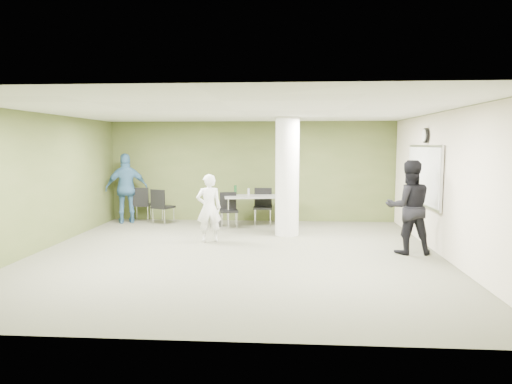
# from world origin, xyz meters

# --- Properties ---
(floor) EXTENTS (8.00, 8.00, 0.00)m
(floor) POSITION_xyz_m (0.00, 0.00, 0.00)
(floor) COLOR #525241
(floor) RESTS_ON ground
(ceiling) EXTENTS (8.00, 8.00, 0.00)m
(ceiling) POSITION_xyz_m (0.00, 0.00, 2.80)
(ceiling) COLOR white
(ceiling) RESTS_ON wall_back
(wall_back) EXTENTS (8.00, 2.80, 0.02)m
(wall_back) POSITION_xyz_m (0.00, 4.00, 1.40)
(wall_back) COLOR #485628
(wall_back) RESTS_ON floor
(wall_left) EXTENTS (0.02, 8.00, 2.80)m
(wall_left) POSITION_xyz_m (-4.00, 0.00, 1.40)
(wall_left) COLOR #485628
(wall_left) RESTS_ON floor
(wall_right_cream) EXTENTS (0.02, 8.00, 2.80)m
(wall_right_cream) POSITION_xyz_m (4.00, 0.00, 1.40)
(wall_right_cream) COLOR beige
(wall_right_cream) RESTS_ON floor
(column) EXTENTS (0.56, 0.56, 2.80)m
(column) POSITION_xyz_m (1.00, 2.00, 1.40)
(column) COLOR silver
(column) RESTS_ON floor
(whiteboard) EXTENTS (0.05, 2.30, 1.30)m
(whiteboard) POSITION_xyz_m (3.92, 1.20, 1.50)
(whiteboard) COLOR silver
(whiteboard) RESTS_ON wall_right_cream
(wall_clock) EXTENTS (0.06, 0.32, 0.32)m
(wall_clock) POSITION_xyz_m (3.92, 1.20, 2.35)
(wall_clock) COLOR black
(wall_clock) RESTS_ON wall_right_cream
(folding_table) EXTENTS (1.82, 1.03, 1.06)m
(folding_table) POSITION_xyz_m (0.19, 3.15, 0.76)
(folding_table) COLOR gray
(folding_table) RESTS_ON floor
(wastebasket) EXTENTS (0.27, 0.27, 0.31)m
(wastebasket) POSITION_xyz_m (-0.88, 2.97, 0.15)
(wastebasket) COLOR #4C4C4C
(wastebasket) RESTS_ON floor
(chair_back_left) EXTENTS (0.53, 0.53, 0.97)m
(chair_back_left) POSITION_xyz_m (-3.06, 3.56, 0.57)
(chair_back_left) COLOR black
(chair_back_left) RESTS_ON floor
(chair_back_right) EXTENTS (0.63, 0.63, 0.96)m
(chair_back_right) POSITION_xyz_m (-2.38, 3.17, 0.56)
(chair_back_right) COLOR black
(chair_back_right) RESTS_ON floor
(chair_table_left) EXTENTS (0.54, 0.54, 0.91)m
(chair_table_left) POSITION_xyz_m (-0.52, 2.90, 0.53)
(chair_table_left) COLOR black
(chair_table_left) RESTS_ON floor
(chair_table_right) EXTENTS (0.50, 0.50, 0.99)m
(chair_table_right) POSITION_xyz_m (0.35, 3.34, 0.58)
(chair_table_right) COLOR black
(chair_table_right) RESTS_ON floor
(woman_white) EXTENTS (0.63, 0.50, 1.51)m
(woman_white) POSITION_xyz_m (-0.73, 1.12, 0.76)
(woman_white) COLOR white
(woman_white) RESTS_ON floor
(man_black) EXTENTS (0.93, 0.74, 1.86)m
(man_black) POSITION_xyz_m (3.40, 0.31, 0.93)
(man_black) COLOR black
(man_black) RESTS_ON floor
(man_blue) EXTENTS (1.21, 0.87, 1.91)m
(man_blue) POSITION_xyz_m (-3.40, 3.40, 0.96)
(man_blue) COLOR #3A6991
(man_blue) RESTS_ON floor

